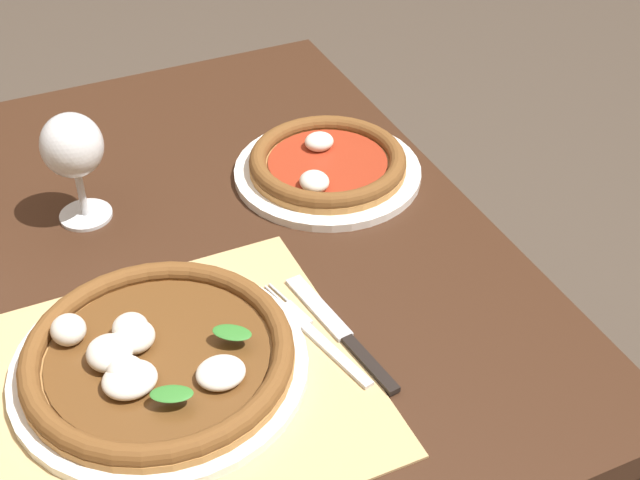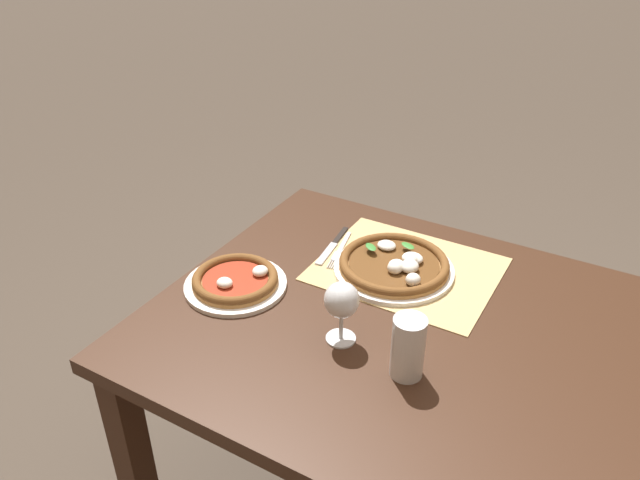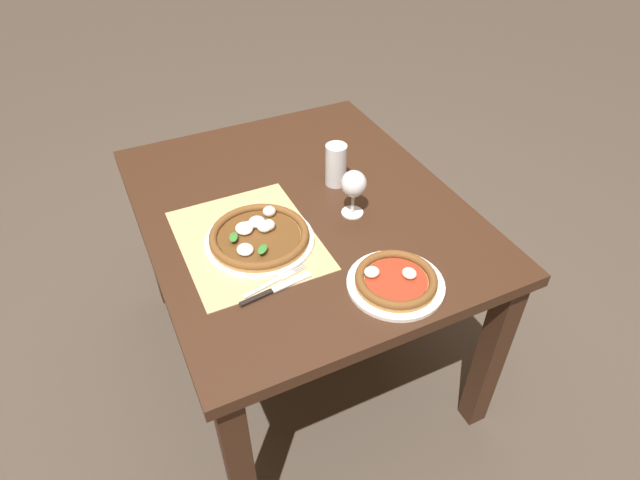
% 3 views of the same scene
% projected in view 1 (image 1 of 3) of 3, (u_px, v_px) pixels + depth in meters
% --- Properties ---
extents(dining_table, '(1.20, 0.99, 0.74)m').
position_uv_depth(dining_table, '(34.00, 361.00, 1.13)').
color(dining_table, '#382114').
rests_on(dining_table, ground).
extents(paper_placemat, '(0.47, 0.39, 0.00)m').
position_uv_depth(paper_placemat, '(142.00, 398.00, 0.94)').
color(paper_placemat, tan).
rests_on(paper_placemat, dining_table).
extents(pizza_near, '(0.32, 0.32, 0.05)m').
position_uv_depth(pizza_near, '(154.00, 359.00, 0.96)').
color(pizza_near, white).
rests_on(pizza_near, paper_placemat).
extents(pizza_far, '(0.27, 0.27, 0.05)m').
position_uv_depth(pizza_far, '(326.00, 165.00, 1.26)').
color(pizza_far, white).
rests_on(pizza_far, dining_table).
extents(wine_glass, '(0.08, 0.08, 0.16)m').
position_uv_depth(wine_glass, '(71.00, 150.00, 1.13)').
color(wine_glass, silver).
rests_on(wine_glass, dining_table).
extents(fork, '(0.06, 0.20, 0.00)m').
position_uv_depth(fork, '(310.00, 333.00, 1.01)').
color(fork, '#B7B7BC').
rests_on(fork, paper_placemat).
extents(knife, '(0.04, 0.22, 0.01)m').
position_uv_depth(knife, '(338.00, 332.00, 1.01)').
color(knife, black).
rests_on(knife, paper_placemat).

